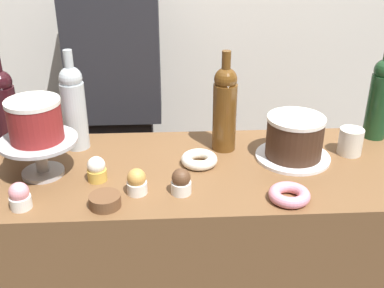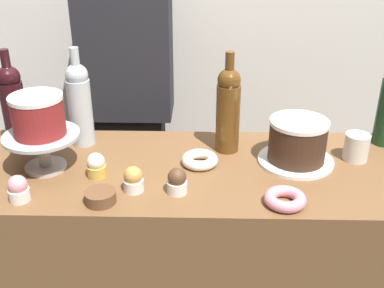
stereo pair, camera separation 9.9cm
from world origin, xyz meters
name	(u,v)px [view 1 (the left image)]	position (x,y,z in m)	size (l,w,h in m)	color
display_counter	(192,282)	(0.00, 0.00, 0.46)	(1.40, 0.52, 0.91)	brown
cake_stand_pedestal	(40,151)	(-0.44, -0.02, 0.99)	(0.22, 0.22, 0.11)	#B2B2B7
white_layer_cake	(35,120)	(-0.44, -0.02, 1.09)	(0.15, 0.15, 0.12)	maroon
silver_serving_platter	(292,157)	(0.32, 0.04, 0.92)	(0.23, 0.23, 0.01)	white
chocolate_round_cake	(295,136)	(0.32, 0.04, 0.99)	(0.18, 0.18, 0.13)	#3D2619
wine_bottle_dark_red	(5,111)	(-0.57, 0.14, 1.06)	(0.08, 0.08, 0.33)	black
wine_bottle_green	(380,97)	(0.64, 0.19, 1.06)	(0.08, 0.08, 0.33)	#193D1E
wine_bottle_clear	(74,106)	(-0.37, 0.16, 1.06)	(0.08, 0.08, 0.33)	#B2BCC1
wine_bottle_amber	(225,107)	(0.11, 0.13, 1.06)	(0.08, 0.08, 0.33)	#5B3814
cupcake_strawberry	(20,196)	(-0.46, -0.19, 0.95)	(0.06, 0.06, 0.07)	white
cupcake_vanilla	(97,169)	(-0.28, -0.06, 0.95)	(0.06, 0.06, 0.07)	gold
cupcake_chocolate	(181,182)	(-0.04, -0.14, 0.95)	(0.06, 0.06, 0.07)	white
cupcake_caramel	(137,182)	(-0.16, -0.13, 0.95)	(0.06, 0.06, 0.07)	white
donut_sugar	(199,160)	(0.02, 0.02, 0.93)	(0.11, 0.11, 0.03)	silver
donut_pink	(289,195)	(0.25, -0.19, 0.93)	(0.11, 0.11, 0.03)	pink
cookie_stack	(105,201)	(-0.24, -0.20, 0.93)	(0.08, 0.08, 0.03)	brown
coffee_cup_ceramic	(351,141)	(0.51, 0.07, 0.95)	(0.08, 0.08, 0.08)	silver
barista_figure	(118,117)	(-0.28, 0.58, 0.84)	(0.36, 0.22, 1.60)	black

